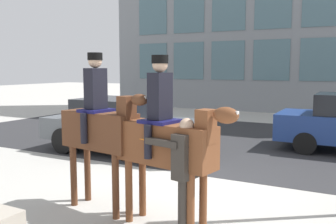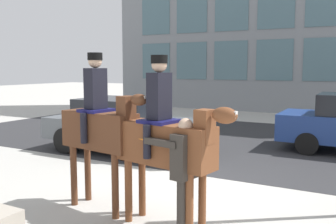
{
  "view_description": "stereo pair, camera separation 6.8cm",
  "coord_description": "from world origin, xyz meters",
  "px_view_note": "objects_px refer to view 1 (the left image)",
  "views": [
    {
      "loc": [
        3.15,
        -6.85,
        2.34
      ],
      "look_at": [
        0.22,
        -1.27,
        1.6
      ],
      "focal_mm": 40.0,
      "sensor_mm": 36.0,
      "label": 1
    },
    {
      "loc": [
        3.21,
        -6.82,
        2.34
      ],
      "look_at": [
        0.22,
        -1.27,
        1.6
      ],
      "focal_mm": 40.0,
      "sensor_mm": 36.0,
      "label": 2
    }
  ],
  "objects_px": {
    "mounted_horse_lead": "(101,127)",
    "pedestrian_bystander": "(185,169)",
    "mounted_horse_companion": "(166,140)",
    "street_car_near_lane": "(123,124)"
  },
  "relations": [
    {
      "from": "pedestrian_bystander",
      "to": "mounted_horse_companion",
      "type": "bearing_deg",
      "value": -15.13
    },
    {
      "from": "pedestrian_bystander",
      "to": "street_car_near_lane",
      "type": "distance_m",
      "value": 5.6
    },
    {
      "from": "mounted_horse_lead",
      "to": "pedestrian_bystander",
      "type": "bearing_deg",
      "value": -3.61
    },
    {
      "from": "pedestrian_bystander",
      "to": "street_car_near_lane",
      "type": "xyz_separation_m",
      "value": [
        -3.82,
        4.08,
        -0.2
      ]
    },
    {
      "from": "mounted_horse_lead",
      "to": "mounted_horse_companion",
      "type": "height_order",
      "value": "mounted_horse_lead"
    },
    {
      "from": "street_car_near_lane",
      "to": "mounted_horse_lead",
      "type": "bearing_deg",
      "value": -60.14
    },
    {
      "from": "mounted_horse_companion",
      "to": "pedestrian_bystander",
      "type": "height_order",
      "value": "mounted_horse_companion"
    },
    {
      "from": "mounted_horse_lead",
      "to": "street_car_near_lane",
      "type": "distance_m",
      "value": 4.33
    },
    {
      "from": "mounted_horse_lead",
      "to": "pedestrian_bystander",
      "type": "height_order",
      "value": "mounted_horse_lead"
    },
    {
      "from": "mounted_horse_companion",
      "to": "street_car_near_lane",
      "type": "height_order",
      "value": "mounted_horse_companion"
    }
  ]
}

